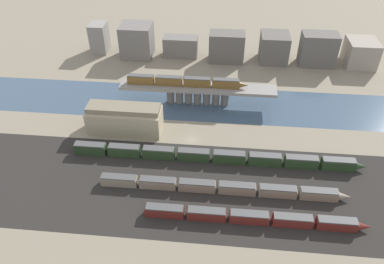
# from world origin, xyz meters

# --- Properties ---
(ground_plane) EXTENTS (400.00, 400.00, 0.00)m
(ground_plane) POSITION_xyz_m (0.00, 0.00, 0.00)
(ground_plane) COLOR gray
(railbed_yard) EXTENTS (280.00, 42.00, 0.01)m
(railbed_yard) POSITION_xyz_m (0.00, -24.00, 0.00)
(railbed_yard) COLOR #282623
(railbed_yard) RESTS_ON ground
(river_water) EXTENTS (320.00, 26.51, 0.01)m
(river_water) POSITION_xyz_m (0.00, 24.70, 0.00)
(river_water) COLOR #3D5166
(river_water) RESTS_ON ground
(bridge) EXTENTS (63.91, 8.24, 8.25)m
(bridge) POSITION_xyz_m (0.00, 24.70, 5.86)
(bridge) COLOR gray
(bridge) RESTS_ON ground
(train_on_bridge) EXTENTS (49.43, 2.71, 3.81)m
(train_on_bridge) POSITION_xyz_m (-4.83, 24.70, 10.12)
(train_on_bridge) COLOR brown
(train_on_bridge) RESTS_ON bridge
(train_yard_near) EXTENTS (64.39, 2.96, 3.48)m
(train_yard_near) POSITION_xyz_m (21.46, -35.85, 1.70)
(train_yard_near) COLOR #5B1E19
(train_yard_near) RESTS_ON ground
(train_yard_mid) EXTENTS (78.02, 3.00, 3.44)m
(train_yard_mid) POSITION_xyz_m (11.79, -24.81, 1.68)
(train_yard_mid) COLOR gray
(train_yard_mid) RESTS_ON ground
(train_yard_far) EXTENTS (99.84, 3.12, 4.10)m
(train_yard_far) POSITION_xyz_m (8.99, -10.77, 2.02)
(train_yard_far) COLOR #23381E
(train_yard_far) RESTS_ON ground
(warehouse_building) EXTENTS (27.44, 10.31, 10.72)m
(warehouse_building) POSITION_xyz_m (-25.65, 3.86, 5.09)
(warehouse_building) COLOR tan
(warehouse_building) RESTS_ON ground
(city_block_far_left) EXTENTS (8.11, 10.36, 14.68)m
(city_block_far_left) POSITION_xyz_m (-54.65, 69.90, 7.34)
(city_block_far_left) COLOR gray
(city_block_far_left) RESTS_ON ground
(city_block_left) EXTENTS (15.36, 13.90, 16.29)m
(city_block_left) POSITION_xyz_m (-34.13, 66.35, 8.14)
(city_block_left) COLOR slate
(city_block_left) RESTS_ON ground
(city_block_center) EXTENTS (17.17, 8.20, 9.95)m
(city_block_center) POSITION_xyz_m (-12.29, 68.41, 4.97)
(city_block_center) COLOR slate
(city_block_center) RESTS_ON ground
(city_block_right) EXTENTS (17.13, 9.82, 14.49)m
(city_block_right) POSITION_xyz_m (10.97, 65.00, 7.24)
(city_block_right) COLOR #605B56
(city_block_right) RESTS_ON ground
(city_block_far_right) EXTENTS (13.65, 13.89, 13.80)m
(city_block_far_right) POSITION_xyz_m (34.25, 67.22, 6.90)
(city_block_far_right) COLOR #605B56
(city_block_far_right) RESTS_ON ground
(city_block_tall) EXTENTS (16.97, 10.14, 15.74)m
(city_block_tall) POSITION_xyz_m (55.00, 65.17, 7.87)
(city_block_tall) COLOR #605B56
(city_block_tall) RESTS_ON ground
(city_block_low) EXTENTS (14.05, 15.33, 12.35)m
(city_block_low) POSITION_xyz_m (75.90, 67.02, 6.18)
(city_block_low) COLOR gray
(city_block_low) RESTS_ON ground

